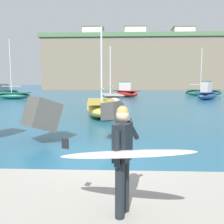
# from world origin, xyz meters

# --- Properties ---
(ground_plane) EXTENTS (400.00, 400.00, 0.00)m
(ground_plane) POSITION_xyz_m (0.00, 0.00, 0.00)
(ground_plane) COLOR #235B7A
(breakwater_jetty) EXTENTS (25.42, 5.79, 2.65)m
(breakwater_jetty) POSITION_xyz_m (1.00, 1.36, 1.29)
(breakwater_jetty) COLOR #4C4944
(breakwater_jetty) RESTS_ON ground
(surfer_with_board) EXTENTS (2.09, 1.46, 1.78)m
(surfer_with_board) POSITION_xyz_m (0.70, -3.97, 1.28)
(surfer_with_board) COLOR black
(surfer_with_board) RESTS_ON walkway_path
(boat_near_left) EXTENTS (3.18, 6.11, 6.27)m
(boat_near_left) POSITION_xyz_m (-0.62, 20.17, 0.58)
(boat_near_left) COLOR beige
(boat_near_left) RESTS_ON ground
(boat_near_centre) EXTENTS (4.37, 4.67, 2.51)m
(boat_near_centre) POSITION_xyz_m (12.04, 27.09, 0.78)
(boat_near_centre) COLOR navy
(boat_near_centre) RESTS_ON ground
(boat_near_right) EXTENTS (2.74, 6.01, 6.01)m
(boat_near_right) POSITION_xyz_m (-0.78, 9.85, 0.60)
(boat_near_right) COLOR #EAC64C
(boat_near_right) RESTS_ON ground
(boat_mid_left) EXTENTS (4.71, 2.63, 8.23)m
(boat_mid_left) POSITION_xyz_m (-14.58, 27.35, 0.53)
(boat_mid_left) COLOR #1E6656
(boat_mid_left) RESTS_ON ground
(boat_mid_centre) EXTENTS (4.68, 5.50, 2.43)m
(boat_mid_centre) POSITION_xyz_m (1.20, 32.86, 0.76)
(boat_mid_centre) COLOR maroon
(boat_mid_centre) RESTS_ON ground
(boat_far_left) EXTENTS (6.36, 4.48, 2.07)m
(boat_far_left) POSITION_xyz_m (-20.00, 34.69, 0.68)
(boat_far_left) COLOR #1E6656
(boat_far_left) RESTS_ON ground
(boat_far_centre) EXTENTS (6.28, 3.49, 8.01)m
(boat_far_centre) POSITION_xyz_m (14.22, 35.78, 0.60)
(boat_far_centre) COLOR #1E6656
(boat_far_centre) RESTS_ON ground
(headland_bluff) EXTENTS (73.71, 44.63, 16.46)m
(headland_bluff) POSITION_xyz_m (12.81, 88.79, 8.25)
(headland_bluff) COLOR #756651
(headland_bluff) RESTS_ON ground
(station_building_west) EXTENTS (8.06, 6.61, 5.89)m
(station_building_west) POSITION_xyz_m (5.00, 88.80, 19.43)
(station_building_west) COLOR beige
(station_building_west) RESTS_ON headland_bluff
(station_building_central) EXTENTS (6.92, 7.08, 4.11)m
(station_building_central) POSITION_xyz_m (-9.38, 80.36, 18.54)
(station_building_central) COLOR beige
(station_building_central) RESTS_ON headland_bluff
(station_building_east) EXTENTS (7.52, 6.82, 5.40)m
(station_building_east) POSITION_xyz_m (22.24, 87.82, 19.18)
(station_building_east) COLOR beige
(station_building_east) RESTS_ON headland_bluff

